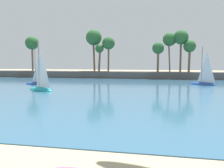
# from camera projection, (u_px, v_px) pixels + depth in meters

# --- Properties ---
(sea) EXTENTS (220.00, 95.04, 0.06)m
(sea) POSITION_uv_depth(u_px,v_px,m) (136.00, 80.00, 59.39)
(sea) COLOR #33607F
(sea) RESTS_ON ground
(palm_headland) EXTENTS (91.08, 6.70, 13.63)m
(palm_headland) POSITION_uv_depth(u_px,v_px,m) (153.00, 63.00, 65.72)
(palm_headland) COLOR #514C47
(palm_headland) RESTS_ON ground
(sailboat_near_shore) EXTENTS (5.65, 4.25, 8.08)m
(sailboat_near_shore) POSITION_uv_depth(u_px,v_px,m) (41.00, 86.00, 37.94)
(sailboat_near_shore) COLOR teal
(sailboat_near_shore) RESTS_ON sea
(sailboat_toward_headland) EXTENTS (5.41, 4.05, 7.72)m
(sailboat_toward_headland) POSITION_uv_depth(u_px,v_px,m) (203.00, 81.00, 47.33)
(sailboat_toward_headland) COLOR #234793
(sailboat_toward_headland) RESTS_ON sea
(sailboat_far_left) EXTENTS (5.22, 2.29, 7.32)m
(sailboat_far_left) POSITION_uv_depth(u_px,v_px,m) (37.00, 81.00, 48.20)
(sailboat_far_left) COLOR #234793
(sailboat_far_left) RESTS_ON sea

